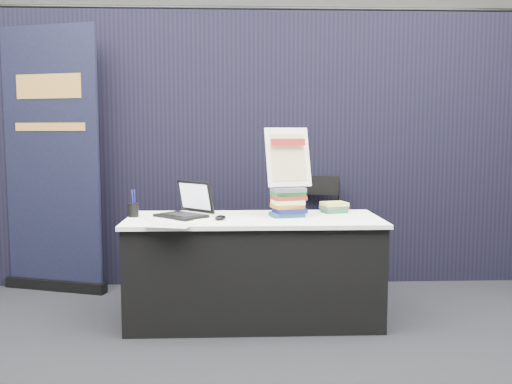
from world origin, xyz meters
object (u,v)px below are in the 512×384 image
(display_table, at_px, (254,269))
(laptop, at_px, (182,208))
(stacking_chair, at_px, (317,228))
(pullup_banner, at_px, (52,175))
(info_sign, at_px, (288,158))
(book_stack_tall, at_px, (288,202))
(book_stack_short, at_px, (335,207))

(display_table, xyz_separation_m, laptop, (-0.52, 0.07, 0.43))
(laptop, relative_size, stacking_chair, 0.46)
(display_table, distance_m, pullup_banner, 1.99)
(display_table, bearing_deg, stacking_chair, 52.71)
(stacking_chair, bearing_deg, laptop, -130.24)
(display_table, relative_size, info_sign, 4.08)
(book_stack_tall, height_order, stacking_chair, stacking_chair)
(book_stack_tall, xyz_separation_m, book_stack_short, (0.37, 0.18, -0.07))
(display_table, distance_m, info_sign, 0.84)
(stacking_chair, bearing_deg, book_stack_short, -66.39)
(book_stack_tall, distance_m, pullup_banner, 2.10)
(display_table, relative_size, stacking_chair, 1.84)
(display_table, xyz_separation_m, book_stack_short, (0.62, 0.22, 0.41))
(info_sign, relative_size, pullup_banner, 0.20)
(display_table, distance_m, stacking_chair, 0.96)
(book_stack_tall, bearing_deg, laptop, 178.11)
(book_stack_tall, bearing_deg, book_stack_short, 25.05)
(stacking_chair, bearing_deg, pullup_banner, -165.31)
(info_sign, xyz_separation_m, stacking_chair, (0.32, 0.67, -0.63))
(book_stack_tall, relative_size, stacking_chair, 0.25)
(laptop, bearing_deg, stacking_chair, 74.60)
(display_table, xyz_separation_m, stacking_chair, (0.57, 0.75, 0.17))
(book_stack_short, height_order, stacking_chair, stacking_chair)
(book_stack_tall, bearing_deg, pullup_banner, 156.82)
(laptop, bearing_deg, pullup_banner, -171.96)
(display_table, height_order, laptop, laptop)
(info_sign, bearing_deg, display_table, -176.61)
(book_stack_short, height_order, info_sign, info_sign)
(info_sign, bearing_deg, pullup_banner, 144.15)
(info_sign, distance_m, stacking_chair, 0.97)
(book_stack_tall, xyz_separation_m, stacking_chair, (0.32, 0.70, -0.31))
(book_stack_tall, distance_m, book_stack_short, 0.42)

